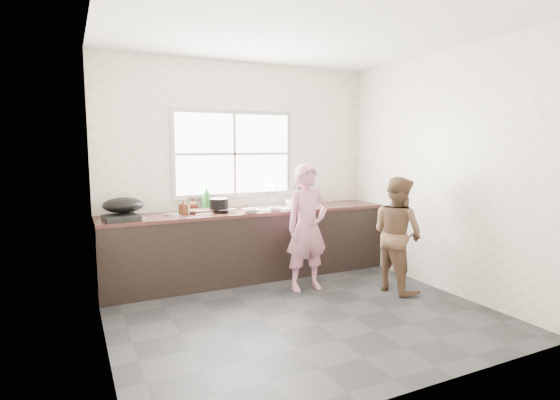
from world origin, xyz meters
name	(u,v)px	position (x,y,z in m)	size (l,w,h in m)	color
floor	(299,312)	(0.00, 0.00, -0.01)	(3.60, 3.20, 0.01)	#29292C
ceiling	(301,31)	(0.00, 0.00, 2.71)	(3.60, 3.20, 0.01)	silver
wall_back	(241,169)	(0.00, 1.60, 1.35)	(3.60, 0.01, 2.70)	silver
wall_left	(98,184)	(-1.80, 0.00, 1.35)	(0.01, 3.20, 2.70)	beige
wall_right	(439,172)	(1.80, 0.00, 1.35)	(0.01, 3.20, 2.70)	silver
wall_front	(420,193)	(0.00, -1.60, 1.35)	(3.60, 0.01, 2.70)	beige
cabinet	(251,245)	(0.00, 1.29, 0.41)	(3.60, 0.62, 0.82)	black
countertop	(250,212)	(0.00, 1.29, 0.84)	(3.60, 0.64, 0.04)	#391C17
sink	(276,208)	(0.35, 1.29, 0.86)	(0.55, 0.45, 0.02)	silver
faucet	(269,195)	(0.35, 1.49, 1.01)	(0.02, 0.02, 0.30)	silver
window_frame	(234,154)	(-0.10, 1.59, 1.55)	(1.60, 0.05, 1.10)	#9EA0A5
window_glazing	(234,154)	(-0.10, 1.57, 1.55)	(1.50, 0.01, 1.00)	white
woman	(307,232)	(0.41, 0.58, 0.67)	(0.49, 0.32, 1.35)	#C5768F
person_side	(397,234)	(1.32, 0.10, 0.66)	(0.64, 0.50, 1.31)	brown
cutting_board	(202,211)	(-0.60, 1.37, 0.88)	(0.38, 0.38, 0.04)	black
cleaver	(227,209)	(-0.34, 1.18, 0.90)	(0.22, 0.11, 0.01)	#A3A4A9
bowl_mince	(251,211)	(-0.08, 1.08, 0.88)	(0.19, 0.19, 0.05)	white
bowl_crabs	(295,203)	(0.67, 1.37, 0.89)	(0.22, 0.22, 0.07)	white
bowl_held	(275,209)	(0.24, 1.08, 0.89)	(0.19, 0.19, 0.06)	white
black_pot	(219,205)	(-0.40, 1.29, 0.94)	(0.23, 0.23, 0.16)	black
plate_food	(204,213)	(-0.61, 1.23, 0.87)	(0.21, 0.21, 0.02)	white
bottle_green	(206,198)	(-0.49, 1.52, 1.01)	(0.12, 0.12, 0.31)	green
bottle_brown_tall	(184,208)	(-0.84, 1.27, 0.94)	(0.08, 0.08, 0.17)	#472511
bottle_brown_short	(192,205)	(-0.67, 1.52, 0.93)	(0.12, 0.12, 0.15)	#4A2112
glass_jar	(187,210)	(-0.79, 1.29, 0.91)	(0.07, 0.07, 0.09)	white
burner	(121,218)	(-1.53, 1.18, 0.89)	(0.35, 0.35, 0.05)	black
wok	(123,205)	(-1.49, 1.34, 1.00)	(0.44, 0.44, 0.17)	black
dish_rack	(305,194)	(0.91, 1.52, 0.99)	(0.35, 0.25, 0.26)	white
pot_lid_left	(136,218)	(-1.37, 1.20, 0.87)	(0.23, 0.23, 0.01)	#B8BCC0
pot_lid_right	(175,214)	(-0.92, 1.34, 0.87)	(0.25, 0.25, 0.01)	silver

